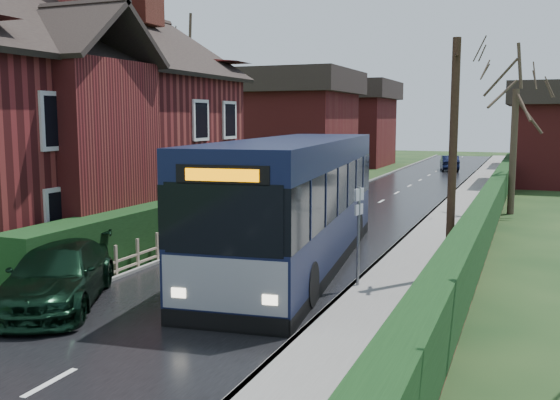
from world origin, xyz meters
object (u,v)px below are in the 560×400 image
at_px(brick_house, 66,116).
at_px(telegraph_pole, 453,161).
at_px(car_green, 57,275).
at_px(bus, 295,204).
at_px(car_silver, 314,202).
at_px(bus_stop_sign, 359,223).

distance_m(brick_house, telegraph_pole, 14.10).
bearing_deg(car_green, bus, 30.26).
xyz_separation_m(car_green, telegraph_pole, (8.10, 5.49, 2.49)).
bearing_deg(car_silver, telegraph_pole, -40.99).
relative_size(bus, bus_stop_sign, 4.74).
distance_m(car_silver, telegraph_pole, 11.20).
bearing_deg(car_green, brick_house, 102.10).
distance_m(bus, telegraph_pole, 4.61).
distance_m(brick_house, bus_stop_sign, 12.72).
relative_size(car_green, bus_stop_sign, 1.84).
distance_m(brick_house, bus, 10.01).
height_order(bus, car_green, bus).
bearing_deg(car_green, bus_stop_sign, 5.10).
distance_m(car_green, telegraph_pole, 10.10).
height_order(car_silver, telegraph_pole, telegraph_pole).
bearing_deg(telegraph_pole, bus, 167.95).
height_order(bus, bus_stop_sign, bus).
distance_m(car_silver, car_green, 14.18).
relative_size(brick_house, car_green, 3.04).
bearing_deg(telegraph_pole, brick_house, 162.92).
bearing_deg(car_silver, brick_house, -125.54).
distance_m(bus, car_silver, 8.82).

